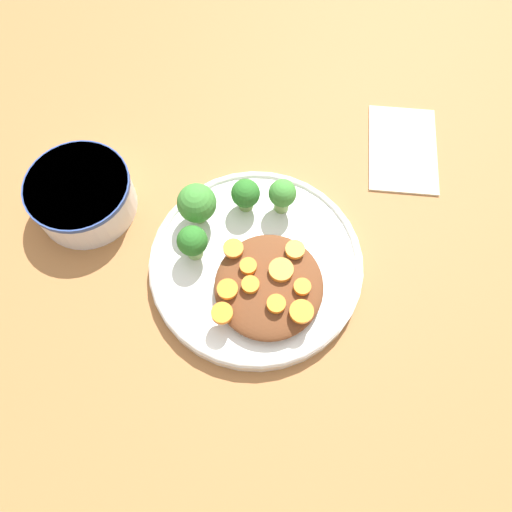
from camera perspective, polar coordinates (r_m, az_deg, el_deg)
ground_plane at (r=0.58m, az=-0.00°, el=-1.32°), size 4.00×4.00×0.00m
plate at (r=0.57m, az=-0.00°, el=-0.86°), size 0.24×0.24×0.02m
dip_bowl at (r=0.63m, az=-19.29°, el=6.69°), size 0.12×0.12×0.05m
stew_mound at (r=0.54m, az=1.48°, el=-3.43°), size 0.12×0.12×0.02m
broccoli_floret_0 at (r=0.58m, az=-1.20°, el=7.04°), size 0.03×0.03×0.05m
broccoli_floret_1 at (r=0.57m, az=3.03°, el=6.99°), size 0.03×0.03×0.05m
broccoli_floret_2 at (r=0.56m, az=-6.78°, el=5.97°), size 0.04×0.04×0.06m
broccoli_floret_3 at (r=0.55m, az=-7.34°, el=1.21°), size 0.03×0.03×0.05m
carrot_slice_0 at (r=0.53m, az=-0.77°, el=-3.28°), size 0.02×0.02×0.01m
carrot_slice_1 at (r=0.53m, az=2.88°, el=-1.60°), size 0.03×0.03×0.01m
carrot_slice_2 at (r=0.52m, az=5.22°, el=-6.34°), size 0.03×0.03×0.01m
carrot_slice_3 at (r=0.52m, az=-3.90°, el=-6.53°), size 0.02×0.02×0.01m
carrot_slice_4 at (r=0.52m, az=2.32°, el=-5.49°), size 0.02×0.02×0.01m
carrot_slice_5 at (r=0.53m, az=-0.89°, el=-1.17°), size 0.02×0.02×0.01m
carrot_slice_6 at (r=0.53m, az=-3.27°, el=-3.80°), size 0.02×0.02×0.01m
carrot_slice_7 at (r=0.54m, az=-2.62°, el=0.81°), size 0.02×0.02×0.01m
carrot_slice_8 at (r=0.53m, az=5.31°, el=-3.52°), size 0.02×0.02×0.01m
carrot_slice_9 at (r=0.54m, az=4.48°, el=0.73°), size 0.02×0.02×0.01m
napkin at (r=0.69m, az=16.45°, el=11.74°), size 0.14×0.09×0.01m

